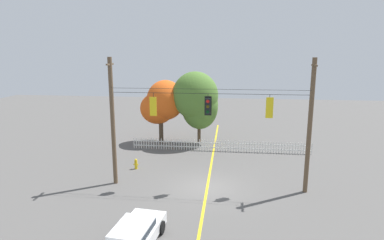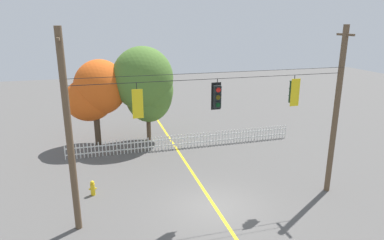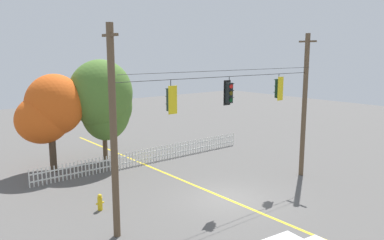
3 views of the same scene
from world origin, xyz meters
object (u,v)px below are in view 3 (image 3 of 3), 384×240
at_px(autumn_maple_mid, 104,101).
at_px(traffic_signal_northbound_secondary, 229,93).
at_px(traffic_signal_northbound_primary, 171,100).
at_px(fire_hydrant, 100,202).
at_px(autumn_maple_near_fence, 51,110).
at_px(traffic_signal_southbound_primary, 279,88).

bearing_deg(autumn_maple_mid, traffic_signal_northbound_secondary, -80.99).
bearing_deg(traffic_signal_northbound_primary, fire_hydrant, 127.14).
distance_m(autumn_maple_near_fence, autumn_maple_mid, 3.40).
bearing_deg(traffic_signal_southbound_primary, autumn_maple_mid, 117.92).
bearing_deg(fire_hydrant, traffic_signal_northbound_secondary, -26.60).
bearing_deg(traffic_signal_southbound_primary, traffic_signal_northbound_primary, 180.00).
bearing_deg(autumn_maple_mid, traffic_signal_northbound_primary, -100.42).
relative_size(autumn_maple_mid, fire_hydrant, 8.71).
height_order(traffic_signal_northbound_secondary, traffic_signal_southbound_primary, same).
distance_m(autumn_maple_near_fence, fire_hydrant, 8.20).
xyz_separation_m(traffic_signal_northbound_primary, autumn_maple_mid, (1.81, 9.87, -1.15)).
bearing_deg(traffic_signal_northbound_primary, autumn_maple_mid, 79.58).
xyz_separation_m(traffic_signal_northbound_secondary, traffic_signal_southbound_primary, (3.67, -0.02, -0.00)).
relative_size(autumn_maple_near_fence, fire_hydrant, 7.63).
height_order(autumn_maple_near_fence, fire_hydrant, autumn_maple_near_fence).
bearing_deg(fire_hydrant, autumn_maple_mid, 61.27).
relative_size(traffic_signal_northbound_primary, fire_hydrant, 1.83).
distance_m(traffic_signal_northbound_primary, autumn_maple_near_fence, 10.44).
xyz_separation_m(traffic_signal_southbound_primary, autumn_maple_mid, (-5.23, 9.87, -1.21)).
height_order(traffic_signal_northbound_primary, autumn_maple_near_fence, traffic_signal_northbound_primary).
height_order(traffic_signal_northbound_primary, traffic_signal_southbound_primary, same).
relative_size(traffic_signal_northbound_secondary, autumn_maple_near_fence, 0.23).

